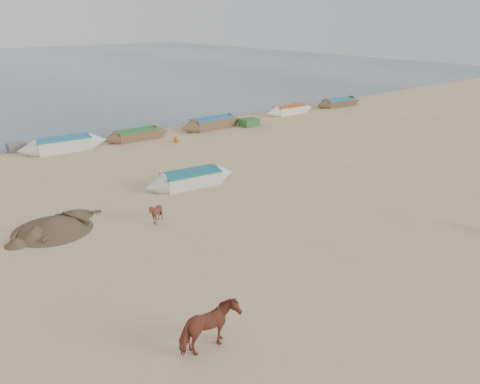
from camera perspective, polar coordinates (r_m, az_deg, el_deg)
name	(u,v)px	position (r m, az deg, el deg)	size (l,w,h in m)	color
ground	(299,240)	(20.07, 7.18, -5.83)	(140.00, 140.00, 0.00)	tan
cow_adult	(209,328)	(13.63, -3.76, -16.18)	(0.80, 1.76, 1.49)	brown
calf_front	(156,213)	(21.63, -10.23, -2.54)	(0.81, 0.91, 1.00)	#56271B
near_canoe	(191,179)	(26.15, -6.01, 1.63)	(5.44, 1.33, 0.84)	silver
debris_pile	(52,224)	(22.29, -21.94, -3.68)	(3.47, 3.47, 0.56)	brown
waterline_canoes	(141,133)	(37.04, -11.97, 7.02)	(57.23, 3.25, 0.97)	brown
beach_clutter	(147,135)	(36.91, -11.21, 6.81)	(45.55, 5.71, 0.64)	#295B31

